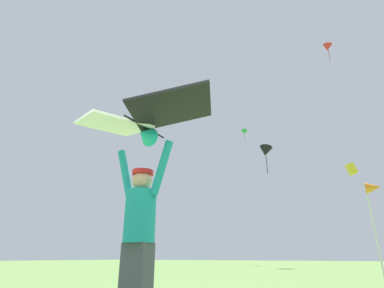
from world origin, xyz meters
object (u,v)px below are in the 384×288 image
distant_kite_black_mid_right (266,151)px  marker_flag (374,196)px  kite_flyer_person (139,231)px  distant_kite_yellow_far_center (351,169)px  distant_kite_red_high_right (328,47)px  distant_kite_green_low_right (244,132)px  held_stunt_kite (141,121)px

distant_kite_black_mid_right → marker_flag: size_ratio=1.15×
kite_flyer_person → marker_flag: bearing=64.6°
kite_flyer_person → distant_kite_black_mid_right: 22.67m
distant_kite_yellow_far_center → marker_flag: 29.29m
distant_kite_black_mid_right → distant_kite_red_high_right: bearing=12.0°
marker_flag → distant_kite_black_mid_right: bearing=113.8°
distant_kite_green_low_right → distant_kite_black_mid_right: 10.03m
kite_flyer_person → held_stunt_kite: bearing=-87.9°
distant_kite_red_high_right → distant_kite_black_mid_right: size_ratio=0.73×
held_stunt_kite → distant_kite_green_low_right: 31.81m
distant_kite_red_high_right → distant_kite_black_mid_right: (-6.05, -1.29, -9.05)m
distant_kite_yellow_far_center → distant_kite_black_mid_right: size_ratio=0.55×
distant_kite_green_low_right → distant_kite_red_high_right: bearing=-29.0°
distant_kite_red_high_right → marker_flag: distant_kite_red_high_right is taller
held_stunt_kite → marker_flag: held_stunt_kite is taller
distant_kite_yellow_far_center → marker_flag: bearing=-86.9°
distant_kite_green_low_right → distant_kite_red_high_right: (10.56, -5.86, 3.65)m
distant_kite_black_mid_right → held_stunt_kite: bearing=-76.9°
distant_kite_red_high_right → kite_flyer_person: bearing=-93.2°
distant_kite_red_high_right → distant_kite_yellow_far_center: size_ratio=1.32×
held_stunt_kite → distant_kite_black_mid_right: distant_kite_black_mid_right is taller
held_stunt_kite → distant_kite_green_low_right: distant_kite_green_low_right is taller
distant_kite_green_low_right → marker_flag: distant_kite_green_low_right is taller
kite_flyer_person → distant_kite_green_low_right: distant_kite_green_low_right is taller
distant_kite_yellow_far_center → marker_flag: (1.51, -28.21, -7.75)m
kite_flyer_person → distant_kite_green_low_right: (-9.33, 27.78, 13.45)m
distant_kite_black_mid_right → marker_flag: 18.85m
kite_flyer_person → held_stunt_kite: held_stunt_kite is taller
distant_kite_black_mid_right → marker_flag: bearing=-66.2°
distant_kite_red_high_right → held_stunt_kite: bearing=-93.2°
held_stunt_kite → distant_kite_red_high_right: distant_kite_red_high_right is taller
distant_kite_black_mid_right → marker_flag: distant_kite_black_mid_right is taller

